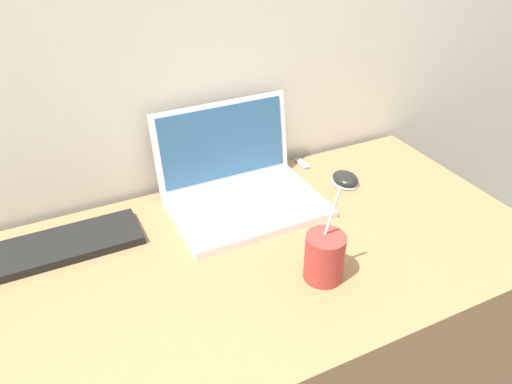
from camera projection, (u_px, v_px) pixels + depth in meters
The scene contains 6 objects.
desk at pixel (253, 364), 1.33m from camera, with size 1.35×0.68×0.77m.
laptop at pixel (239, 185), 1.28m from camera, with size 0.37×0.30×0.23m.
drink_cup at pixel (324, 256), 1.03m from camera, with size 0.08×0.08×0.22m.
computer_mouse at pixel (345, 179), 1.37m from camera, with size 0.07×0.08×0.03m.
external_keyboard at pixel (60, 246), 1.13m from camera, with size 0.36×0.13×0.02m.
usb_stick at pixel (302, 164), 1.46m from camera, with size 0.02×0.06×0.01m.
Camera 1 is at (-0.38, -0.45, 1.49)m, focal length 35.00 mm.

